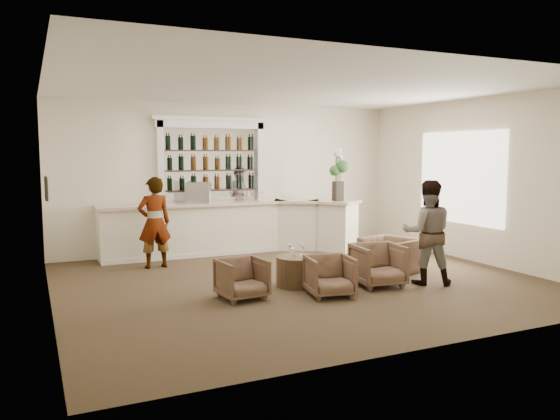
% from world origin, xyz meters
% --- Properties ---
extents(ground, '(8.00, 8.00, 0.00)m').
position_xyz_m(ground, '(0.00, 0.00, 0.00)').
color(ground, '#4D3926').
rests_on(ground, ground).
extents(room_shell, '(8.04, 7.02, 3.32)m').
position_xyz_m(room_shell, '(0.16, 0.71, 2.34)').
color(room_shell, '#F0E4C7').
rests_on(room_shell, ground).
extents(bar_counter, '(5.72, 1.80, 1.14)m').
position_xyz_m(bar_counter, '(-0.16, 3.00, 0.57)').
color(bar_counter, white).
rests_on(bar_counter, ground).
extents(back_bar_alcove, '(2.64, 0.25, 3.00)m').
position_xyz_m(back_bar_alcove, '(-0.50, 3.41, 2.03)').
color(back_bar_alcove, white).
rests_on(back_bar_alcove, ground).
extents(cocktail_table, '(0.71, 0.71, 0.50)m').
position_xyz_m(cocktail_table, '(-0.21, -0.26, 0.25)').
color(cocktail_table, '#4F3B22').
rests_on(cocktail_table, ground).
extents(sommelier, '(0.67, 0.46, 1.76)m').
position_xyz_m(sommelier, '(-2.06, 2.18, 0.88)').
color(sommelier, gray).
rests_on(sommelier, ground).
extents(guest, '(1.07, 1.00, 1.76)m').
position_xyz_m(guest, '(1.85, -1.04, 0.88)').
color(guest, gray).
rests_on(guest, ground).
extents(armchair_left, '(0.73, 0.75, 0.62)m').
position_xyz_m(armchair_left, '(-1.33, -0.63, 0.31)').
color(armchair_left, brown).
rests_on(armchair_left, ground).
extents(armchair_center, '(0.79, 0.81, 0.63)m').
position_xyz_m(armchair_center, '(-0.04, -1.04, 0.32)').
color(armchair_center, brown).
rests_on(armchair_center, ground).
extents(armchair_right, '(0.84, 0.86, 0.71)m').
position_xyz_m(armchair_right, '(1.02, -0.82, 0.36)').
color(armchair_right, brown).
rests_on(armchair_right, ground).
extents(armchair_far, '(1.11, 1.19, 0.63)m').
position_xyz_m(armchair_far, '(1.87, -0.01, 0.31)').
color(armchair_far, brown).
rests_on(armchair_far, ground).
extents(espresso_machine, '(0.64, 0.60, 0.45)m').
position_xyz_m(espresso_machine, '(-0.93, 3.08, 1.36)').
color(espresso_machine, '#AAAAAF').
rests_on(espresso_machine, bar_counter).
extents(flower_vase, '(0.31, 0.31, 1.16)m').
position_xyz_m(flower_vase, '(2.08, 2.28, 1.79)').
color(flower_vase, black).
rests_on(flower_vase, bar_counter).
extents(wine_glass_bar_left, '(0.07, 0.07, 0.21)m').
position_xyz_m(wine_glass_bar_left, '(0.57, 2.98, 1.25)').
color(wine_glass_bar_left, white).
rests_on(wine_glass_bar_left, bar_counter).
extents(wine_glass_bar_right, '(0.07, 0.07, 0.21)m').
position_xyz_m(wine_glass_bar_right, '(0.52, 3.07, 1.25)').
color(wine_glass_bar_right, white).
rests_on(wine_glass_bar_right, bar_counter).
extents(wine_glass_tbl_a, '(0.07, 0.07, 0.21)m').
position_xyz_m(wine_glass_tbl_a, '(-0.33, -0.23, 0.60)').
color(wine_glass_tbl_a, white).
rests_on(wine_glass_tbl_a, cocktail_table).
extents(wine_glass_tbl_b, '(0.07, 0.07, 0.21)m').
position_xyz_m(wine_glass_tbl_b, '(-0.11, -0.18, 0.60)').
color(wine_glass_tbl_b, white).
rests_on(wine_glass_tbl_b, cocktail_table).
extents(wine_glass_tbl_c, '(0.07, 0.07, 0.21)m').
position_xyz_m(wine_glass_tbl_c, '(-0.17, -0.39, 0.60)').
color(wine_glass_tbl_c, white).
rests_on(wine_glass_tbl_c, cocktail_table).
extents(napkin_holder, '(0.08, 0.08, 0.12)m').
position_xyz_m(napkin_holder, '(-0.23, -0.12, 0.56)').
color(napkin_holder, white).
rests_on(napkin_holder, cocktail_table).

